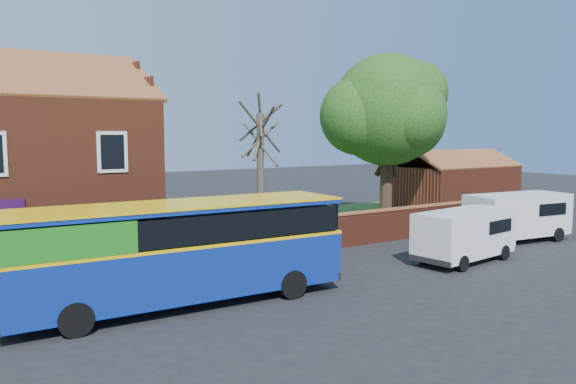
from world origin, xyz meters
TOP-DOWN VIEW (x-y plane):
  - ground at (0.00, 0.00)m, footprint 120.00×120.00m
  - pavement at (-7.00, 5.75)m, footprint 18.00×3.50m
  - kerb at (-7.00, 4.00)m, footprint 18.00×0.15m
  - grass_strip at (13.00, 13.00)m, footprint 26.00×12.00m
  - boundary_wall at (13.00, 7.00)m, footprint 22.00×0.38m
  - outbuilding at (22.00, 13.00)m, footprint 8.20×5.06m
  - bus at (-2.70, 2.82)m, footprint 10.46×3.00m
  - van_near at (9.72, 1.93)m, footprint 5.00×2.49m
  - van_far at (15.48, 3.48)m, footprint 5.49×2.74m
  - large_tree at (13.44, 10.72)m, footprint 7.99×6.32m
  - bare_tree at (4.66, 9.91)m, footprint 2.54×3.03m

SIDE VIEW (x-z plane):
  - ground at x=0.00m, z-range 0.00..0.00m
  - grass_strip at x=13.00m, z-range 0.00..0.04m
  - pavement at x=-7.00m, z-range 0.00..0.12m
  - kerb at x=-7.00m, z-range 0.00..0.14m
  - boundary_wall at x=13.00m, z-range 0.01..1.61m
  - van_near at x=9.72m, z-range 0.13..2.24m
  - van_far at x=15.48m, z-range 0.14..2.46m
  - outbuilding at x=22.00m, z-range -0.48..3.69m
  - bus at x=-2.70m, z-range 0.21..3.37m
  - bare_tree at x=4.66m, z-range 0.09..6.87m
  - large_tree at x=13.44m, z-range 1.51..11.25m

